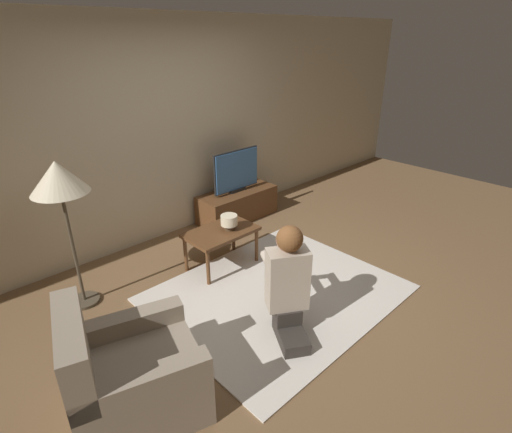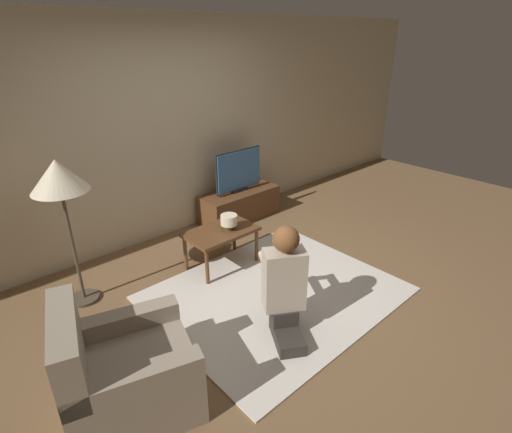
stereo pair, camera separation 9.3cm
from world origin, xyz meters
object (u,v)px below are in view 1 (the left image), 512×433
Objects in this scene: floor_lamp at (59,183)px; person_kneeling at (288,279)px; tv at (236,171)px; coffee_table at (221,235)px; armchair at (132,377)px; table_lamp at (229,221)px.

person_kneeling is (1.10, -1.63, -0.69)m from floor_lamp.
tv is 0.98× the size of coffee_table.
floor_lamp is 1.42× the size of armchair.
coffee_table is 0.54× the size of floor_lamp.
person_kneeling reaches higher than coffee_table.
table_lamp reaches higher than coffee_table.
table_lamp is at bearing -135.08° from tv.
person_kneeling is (1.33, -0.19, 0.25)m from armchair.
armchair is at bearing -149.88° from table_lamp.
floor_lamp is at bearing 163.40° from coffee_table.
armchair is 0.99× the size of person_kneeling.
tv reaches higher than coffee_table.
floor_lamp is 7.88× the size of table_lamp.
coffee_table is 1.26m from person_kneeling.
floor_lamp is (-1.38, 0.41, 0.84)m from coffee_table.
tv is 4.13× the size of table_lamp.
armchair is 1.98m from table_lamp.
coffee_table is 0.76× the size of person_kneeling.
armchair is (-0.23, -1.44, -0.94)m from floor_lamp.
tv is 0.74× the size of person_kneeling.
coffee_table is at bearing 148.92° from table_lamp.
floor_lamp is 1.74m from armchair.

